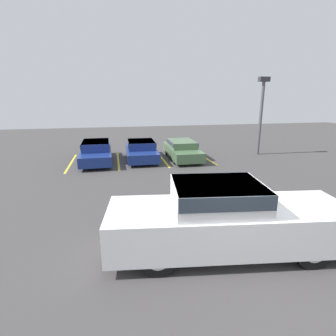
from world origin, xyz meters
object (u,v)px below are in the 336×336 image
object	(u,v)px
parked_sedan_c	(182,149)
light_post	(261,109)
pickup_truck	(229,218)
parked_sedan_a	(96,151)
parked_sedan_b	(141,150)

from	to	relation	value
parked_sedan_c	light_post	size ratio (longest dim) A/B	0.89
pickup_truck	parked_sedan_a	bearing A→B (deg)	117.01
parked_sedan_c	light_post	distance (m)	6.01
parked_sedan_a	light_post	world-z (taller)	light_post
pickup_truck	parked_sedan_c	bearing A→B (deg)	89.02
light_post	parked_sedan_a	bearing A→B (deg)	179.34
parked_sedan_b	parked_sedan_c	distance (m)	2.62
light_post	parked_sedan_c	bearing A→B (deg)	-178.79
pickup_truck	parked_sedan_c	xyz separation A→B (m)	(1.55, 10.51, -0.31)
pickup_truck	parked_sedan_a	size ratio (longest dim) A/B	1.30
pickup_truck	parked_sedan_b	xyz separation A→B (m)	(-1.06, 10.73, -0.29)
pickup_truck	parked_sedan_a	xyz separation A→B (m)	(-3.83, 10.75, -0.25)
parked_sedan_b	parked_sedan_c	bearing A→B (deg)	86.63
parked_sedan_a	parked_sedan_c	size ratio (longest dim) A/B	1.05
parked_sedan_b	parked_sedan_c	world-z (taller)	parked_sedan_b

